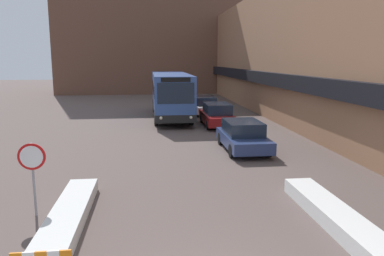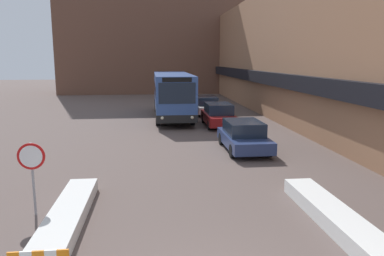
{
  "view_description": "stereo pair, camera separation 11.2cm",
  "coord_description": "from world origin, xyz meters",
  "views": [
    {
      "loc": [
        -1.37,
        -5.83,
        4.41
      ],
      "look_at": [
        0.21,
        7.64,
        1.91
      ],
      "focal_mm": 35.0,
      "sensor_mm": 36.0,
      "label": 1
    },
    {
      "loc": [
        -1.25,
        -5.84,
        4.41
      ],
      "look_at": [
        0.21,
        7.64,
        1.91
      ],
      "focal_mm": 35.0,
      "sensor_mm": 36.0,
      "label": 2
    }
  ],
  "objects": [
    {
      "name": "snow_bank_right",
      "position": [
        3.6,
        2.9,
        0.22
      ],
      "size": [
        0.9,
        5.81,
        0.44
      ],
      "color": "silver",
      "rests_on": "ground_plane"
    },
    {
      "name": "parked_car_front",
      "position": [
        3.2,
        11.69,
        0.72
      ],
      "size": [
        1.92,
        4.33,
        1.45
      ],
      "color": "navy",
      "rests_on": "ground_plane"
    },
    {
      "name": "city_bus",
      "position": [
        0.32,
        22.39,
        1.82
      ],
      "size": [
        2.65,
        10.55,
        3.35
      ],
      "color": "#335193",
      "rests_on": "ground_plane"
    },
    {
      "name": "parked_car_back",
      "position": [
        3.2,
        24.21,
        0.71
      ],
      "size": [
        1.89,
        4.32,
        1.41
      ],
      "color": "silver",
      "rests_on": "ground_plane"
    },
    {
      "name": "snow_bank_left",
      "position": [
        -3.6,
        2.58,
        0.2
      ],
      "size": [
        0.9,
        8.25,
        0.4
      ],
      "color": "silver",
      "rests_on": "ground_plane"
    },
    {
      "name": "parked_car_middle",
      "position": [
        3.2,
        18.6,
        0.74
      ],
      "size": [
        1.89,
        4.4,
        1.51
      ],
      "color": "maroon",
      "rests_on": "ground_plane"
    },
    {
      "name": "building_row_right",
      "position": [
        9.97,
        24.0,
        4.87
      ],
      "size": [
        5.5,
        60.0,
        9.77
      ],
      "color": "#996B4C",
      "rests_on": "ground_plane"
    },
    {
      "name": "stop_sign",
      "position": [
        -4.63,
        4.69,
        1.53
      ],
      "size": [
        0.76,
        0.08,
        2.12
      ],
      "color": "gray",
      "rests_on": "ground_plane"
    },
    {
      "name": "building_backdrop_far",
      "position": [
        0.0,
        46.03,
        9.93
      ],
      "size": [
        26.0,
        8.0,
        19.86
      ],
      "color": "brown",
      "rests_on": "ground_plane"
    }
  ]
}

